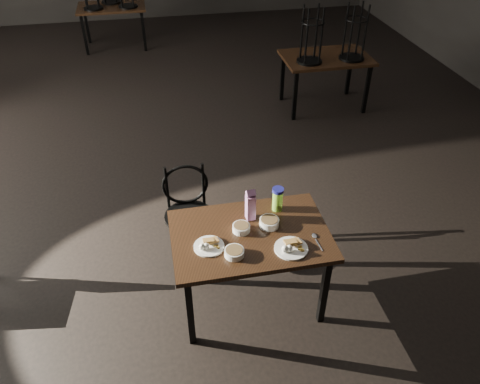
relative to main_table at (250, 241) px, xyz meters
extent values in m
plane|color=black|center=(-0.55, 2.20, -0.67)|extent=(12.00, 12.00, 0.00)
cube|color=black|center=(0.00, 0.00, 0.06)|extent=(1.20, 0.80, 0.04)
cube|color=black|center=(-0.52, -0.32, -0.32)|extent=(0.05, 0.05, 0.71)
cube|color=black|center=(0.52, -0.32, -0.32)|extent=(0.05, 0.05, 0.71)
cube|color=black|center=(-0.52, 0.32, -0.32)|extent=(0.05, 0.05, 0.71)
cube|color=black|center=(0.52, 0.32, -0.32)|extent=(0.05, 0.05, 0.71)
cylinder|color=white|center=(-0.33, -0.08, 0.09)|extent=(0.23, 0.23, 0.01)
cube|color=olive|center=(-0.32, -0.05, 0.13)|extent=(0.08, 0.08, 0.04)
cube|color=olive|center=(-0.30, -0.05, 0.13)|extent=(0.09, 0.09, 0.03)
ellipsoid|color=white|center=(-0.38, -0.11, 0.12)|extent=(0.04, 0.04, 0.05)
ellipsoid|color=white|center=(-0.35, -0.11, 0.12)|extent=(0.04, 0.04, 0.05)
cylinder|color=white|center=(0.25, -0.22, 0.09)|extent=(0.25, 0.25, 0.01)
cube|color=olive|center=(0.26, -0.18, 0.14)|extent=(0.09, 0.09, 0.04)
cube|color=olive|center=(0.29, -0.18, 0.14)|extent=(0.10, 0.10, 0.03)
ellipsoid|color=white|center=(0.20, -0.26, 0.12)|extent=(0.05, 0.05, 0.06)
ellipsoid|color=white|center=(0.23, -0.26, 0.12)|extent=(0.05, 0.05, 0.06)
cylinder|color=white|center=(-0.06, 0.05, 0.11)|extent=(0.13, 0.13, 0.05)
cylinder|color=brown|center=(-0.06, 0.05, 0.12)|extent=(0.11, 0.11, 0.01)
cylinder|color=white|center=(0.16, 0.06, 0.11)|extent=(0.15, 0.15, 0.06)
cylinder|color=brown|center=(0.16, 0.06, 0.13)|extent=(0.13, 0.13, 0.01)
cylinder|color=white|center=(-0.16, -0.20, 0.10)|extent=(0.14, 0.14, 0.05)
cylinder|color=brown|center=(-0.16, -0.20, 0.12)|extent=(0.12, 0.12, 0.01)
cube|color=#85187A|center=(0.04, 0.18, 0.19)|extent=(0.07, 0.07, 0.22)
cube|color=#85187A|center=(0.04, 0.18, 0.32)|extent=(0.07, 0.07, 0.07)
cylinder|color=#9EE944|center=(0.27, 0.25, 0.17)|extent=(0.11, 0.11, 0.18)
cylinder|color=navy|center=(0.27, 0.25, 0.27)|extent=(0.12, 0.12, 0.03)
ellipsoid|color=silver|center=(0.47, -0.12, 0.08)|extent=(0.05, 0.06, 0.01)
cube|color=silver|center=(0.47, -0.22, 0.08)|extent=(0.02, 0.13, 0.00)
cylinder|color=black|center=(-0.42, 0.62, -0.19)|extent=(0.43, 0.43, 0.03)
torus|color=black|center=(-0.42, 0.80, 0.02)|extent=(0.41, 0.03, 0.41)
cylinder|color=black|center=(-0.29, 0.74, -0.43)|extent=(0.03, 0.03, 0.48)
cylinder|color=black|center=(-0.54, 0.74, -0.43)|extent=(0.03, 0.03, 0.48)
cylinder|color=black|center=(-0.54, 0.50, -0.43)|extent=(0.03, 0.03, 0.48)
cylinder|color=black|center=(-0.29, 0.50, -0.43)|extent=(0.03, 0.03, 0.48)
cube|color=black|center=(1.81, 3.35, 0.06)|extent=(1.20, 0.80, 0.04)
cube|color=black|center=(1.29, 3.03, -0.32)|extent=(0.05, 0.05, 0.71)
cube|color=black|center=(2.33, 3.03, -0.32)|extent=(0.05, 0.05, 0.71)
cube|color=black|center=(1.29, 3.67, -0.32)|extent=(0.05, 0.05, 0.71)
cube|color=black|center=(2.33, 3.67, -0.32)|extent=(0.05, 0.05, 0.71)
cylinder|color=black|center=(1.51, 3.20, 0.09)|extent=(0.34, 0.34, 0.03)
torus|color=black|center=(1.51, 3.20, 0.59)|extent=(0.32, 0.32, 0.02)
cylinder|color=black|center=(1.61, 3.30, 0.46)|extent=(0.03, 0.03, 0.70)
cylinder|color=black|center=(1.41, 3.30, 0.46)|extent=(0.03, 0.03, 0.70)
cylinder|color=black|center=(1.41, 3.10, 0.46)|extent=(0.03, 0.03, 0.70)
cylinder|color=black|center=(1.61, 3.10, 0.46)|extent=(0.03, 0.03, 0.70)
cylinder|color=black|center=(2.11, 3.20, 0.09)|extent=(0.34, 0.34, 0.03)
torus|color=black|center=(2.11, 3.20, 0.59)|extent=(0.32, 0.32, 0.02)
cylinder|color=black|center=(2.21, 3.30, 0.46)|extent=(0.03, 0.03, 0.70)
cylinder|color=black|center=(2.01, 3.30, 0.46)|extent=(0.03, 0.03, 0.70)
cylinder|color=black|center=(2.01, 3.10, 0.46)|extent=(0.03, 0.03, 0.70)
cylinder|color=black|center=(2.21, 3.10, 0.46)|extent=(0.03, 0.03, 0.70)
cube|color=black|center=(-1.16, 6.47, 0.06)|extent=(1.20, 0.80, 0.04)
cube|color=black|center=(-1.68, 6.15, -0.32)|extent=(0.05, 0.05, 0.71)
cube|color=black|center=(-0.64, 6.15, -0.32)|extent=(0.05, 0.05, 0.71)
cube|color=black|center=(-1.68, 6.79, -0.32)|extent=(0.05, 0.05, 0.71)
cube|color=black|center=(-0.64, 6.79, -0.32)|extent=(0.05, 0.05, 0.71)
cylinder|color=black|center=(-1.46, 6.32, 0.09)|extent=(0.34, 0.34, 0.03)
cylinder|color=black|center=(-0.86, 6.32, 0.09)|extent=(0.34, 0.34, 0.03)
cylinder|color=black|center=(-1.16, 6.65, 0.09)|extent=(0.34, 0.34, 0.03)
camera|label=1|loc=(-0.59, -2.57, 2.46)|focal=35.00mm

